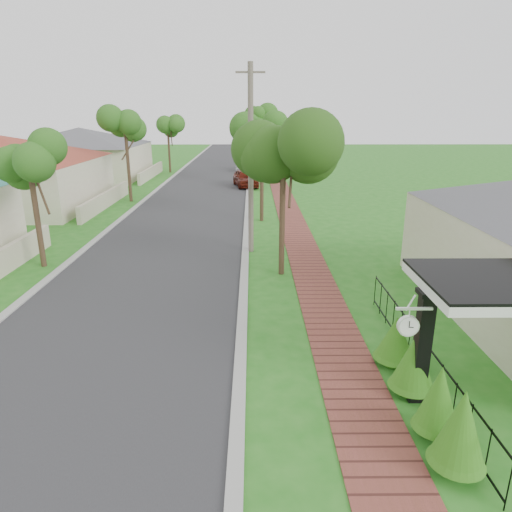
% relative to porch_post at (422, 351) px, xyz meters
% --- Properties ---
extents(ground, '(160.00, 160.00, 0.00)m').
position_rel_porch_post_xyz_m(ground, '(-4.55, 1.00, -1.12)').
color(ground, '#226C19').
rests_on(ground, ground).
extents(road, '(7.00, 120.00, 0.02)m').
position_rel_porch_post_xyz_m(road, '(-7.55, 21.00, -1.12)').
color(road, '#28282B').
rests_on(road, ground).
extents(kerb_right, '(0.30, 120.00, 0.10)m').
position_rel_porch_post_xyz_m(kerb_right, '(-3.90, 21.00, -1.12)').
color(kerb_right, '#9E9E99').
rests_on(kerb_right, ground).
extents(kerb_left, '(0.30, 120.00, 0.10)m').
position_rel_porch_post_xyz_m(kerb_left, '(-11.20, 21.00, -1.12)').
color(kerb_left, '#9E9E99').
rests_on(kerb_left, ground).
extents(sidewalk, '(1.50, 120.00, 0.03)m').
position_rel_porch_post_xyz_m(sidewalk, '(-1.30, 21.00, -1.12)').
color(sidewalk, brown).
rests_on(sidewalk, ground).
extents(porch_post, '(0.48, 0.48, 2.52)m').
position_rel_porch_post_xyz_m(porch_post, '(0.00, 0.00, 0.00)').
color(porch_post, black).
rests_on(porch_post, ground).
extents(picket_fence, '(0.03, 8.02, 1.00)m').
position_rel_porch_post_xyz_m(picket_fence, '(0.35, 1.00, -0.59)').
color(picket_fence, black).
rests_on(picket_fence, ground).
extents(street_trees, '(10.70, 37.65, 5.89)m').
position_rel_porch_post_xyz_m(street_trees, '(-7.42, 27.84, 3.42)').
color(street_trees, '#382619').
rests_on(street_trees, ground).
extents(hedge_row, '(0.90, 4.45, 1.76)m').
position_rel_porch_post_xyz_m(hedge_row, '(-0.10, -0.48, -0.41)').
color(hedge_row, '#2C6714').
rests_on(hedge_row, ground).
extents(far_house_red, '(15.56, 15.56, 4.60)m').
position_rel_porch_post_xyz_m(far_house_red, '(-19.52, 21.00, 1.22)').
color(far_house_red, beige).
rests_on(far_house_red, ground).
extents(far_house_grey, '(15.56, 15.56, 4.60)m').
position_rel_porch_post_xyz_m(far_house_grey, '(-19.52, 35.00, 1.22)').
color(far_house_grey, beige).
rests_on(far_house_grey, ground).
extents(parked_car_red, '(2.43, 4.38, 1.41)m').
position_rel_porch_post_xyz_m(parked_car_red, '(-4.15, 29.44, -0.42)').
color(parked_car_red, '#58170D').
rests_on(parked_car_red, ground).
extents(parked_car_white, '(2.21, 4.30, 1.35)m').
position_rel_porch_post_xyz_m(parked_car_white, '(-4.15, 40.16, -0.44)').
color(parked_car_white, white).
rests_on(parked_car_white, ground).
extents(near_tree, '(2.34, 2.34, 6.01)m').
position_rel_porch_post_xyz_m(near_tree, '(-2.48, 8.00, 3.68)').
color(near_tree, '#382619').
rests_on(near_tree, ground).
extents(utility_pole, '(1.20, 0.24, 7.89)m').
position_rel_porch_post_xyz_m(utility_pole, '(-3.65, 11.00, 2.88)').
color(utility_pole, '#6E6156').
rests_on(utility_pole, ground).
extents(station_clock, '(0.73, 0.13, 0.62)m').
position_rel_porch_post_xyz_m(station_clock, '(-0.49, -0.40, 0.83)').
color(station_clock, white).
rests_on(station_clock, ground).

